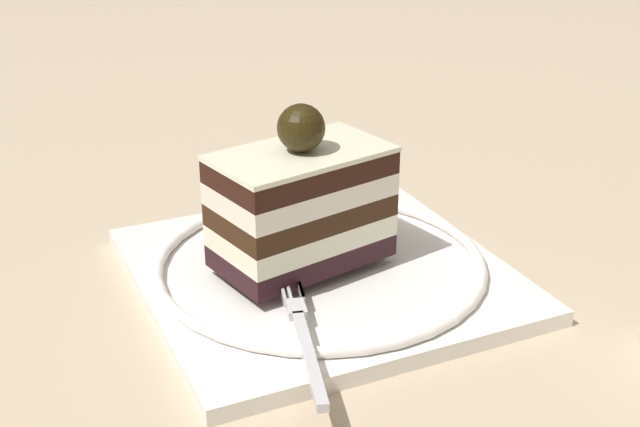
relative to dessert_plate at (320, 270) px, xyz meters
The scene contains 5 objects.
ground_plane 0.02m from the dessert_plate, 22.74° to the right, with size 2.40×2.40×0.00m, color #C1AB8C.
dessert_plate is the anchor object (origin of this frame).
cake_slice 0.05m from the dessert_plate, ahead, with size 0.12×0.10×0.10m.
whipped_cream_dollop 0.08m from the dessert_plate, 115.28° to the right, with size 0.03×0.03×0.03m, color white.
fork 0.09m from the dessert_plate, 72.24° to the left, with size 0.01×0.13×0.00m.
Camera 1 is at (0.07, 0.47, 0.26)m, focal length 47.77 mm.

